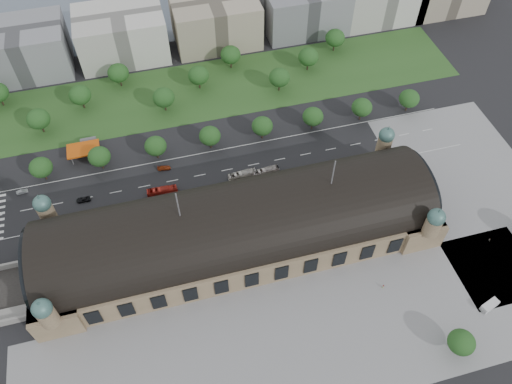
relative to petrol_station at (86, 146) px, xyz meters
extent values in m
plane|color=black|center=(53.91, -65.28, -2.95)|extent=(900.00, 900.00, 0.00)
cube|color=#9B8060|center=(53.91, -65.28, 3.05)|extent=(150.00, 40.00, 12.00)
cube|color=#9B8060|center=(-13.09, -65.28, 3.05)|extent=(16.00, 43.00, 12.00)
cube|color=#9B8060|center=(120.91, -65.28, 3.05)|extent=(16.00, 43.00, 12.00)
cylinder|color=black|center=(53.91, -65.28, 9.05)|extent=(144.00, 37.60, 37.60)
cylinder|color=black|center=(-19.09, -65.28, 11.05)|extent=(1.20, 32.00, 32.00)
cylinder|color=black|center=(126.91, -65.28, 11.05)|extent=(1.20, 32.00, 32.00)
cylinder|color=#9B8060|center=(-13.09, -44.28, 13.05)|extent=(6.00, 6.00, 8.00)
sphere|color=#436C66|center=(-13.09, -44.28, 18.55)|extent=(6.40, 6.40, 6.40)
cone|color=#436C66|center=(-13.09, -44.28, 22.55)|extent=(1.00, 1.00, 2.50)
cylinder|color=#9B8060|center=(120.91, -44.28, 13.05)|extent=(6.00, 6.00, 8.00)
sphere|color=#436C66|center=(120.91, -44.28, 18.55)|extent=(6.40, 6.40, 6.40)
cone|color=#436C66|center=(120.91, -44.28, 22.55)|extent=(1.00, 1.00, 2.50)
cylinder|color=#9B8060|center=(-13.09, -86.28, 13.05)|extent=(6.00, 6.00, 8.00)
sphere|color=#436C66|center=(-13.09, -86.28, 18.55)|extent=(6.40, 6.40, 6.40)
cone|color=#436C66|center=(-13.09, -86.28, 22.55)|extent=(1.00, 1.00, 2.50)
cylinder|color=#9B8060|center=(120.91, -86.28, 13.05)|extent=(6.00, 6.00, 8.00)
sphere|color=#436C66|center=(120.91, -86.28, 18.55)|extent=(6.40, 6.40, 6.40)
cone|color=#436C66|center=(120.91, -86.28, 22.55)|extent=(1.00, 1.00, 2.50)
cylinder|color=#59595B|center=(33.91, -65.28, 28.55)|extent=(0.50, 0.50, 12.00)
cylinder|color=#59595B|center=(88.91, -65.28, 28.55)|extent=(0.50, 0.50, 12.00)
cube|color=gray|center=(63.91, -109.28, -2.95)|extent=(190.00, 48.00, 0.12)
cube|color=gray|center=(156.91, -65.28, -2.95)|extent=(56.00, 100.00, 0.12)
cube|color=black|center=(33.91, -27.28, -2.95)|extent=(260.00, 26.00, 0.10)
cube|color=#2B5321|center=(38.91, 27.72, -2.95)|extent=(300.00, 45.00, 0.10)
cube|color=#C84E0B|center=(-1.09, -3.28, 1.75)|extent=(14.00, 9.00, 0.70)
cube|color=#59595B|center=(0.91, 2.72, -1.35)|extent=(7.00, 5.00, 3.20)
cylinder|color=#59595B|center=(-6.59, -0.08, -0.75)|extent=(0.50, 0.50, 4.40)
cylinder|color=#59595B|center=(4.41, -0.08, -0.75)|extent=(0.50, 0.50, 4.40)
cylinder|color=#59595B|center=(-6.59, -6.48, -0.75)|extent=(0.50, 0.50, 4.40)
cylinder|color=#59595B|center=(4.41, -6.48, -0.75)|extent=(0.50, 0.50, 4.40)
cube|color=gray|center=(-26.09, 67.72, 9.05)|extent=(45.00, 32.00, 24.00)
cube|color=silver|center=(23.91, 67.72, 9.05)|extent=(45.00, 32.00, 24.00)
cube|color=tan|center=(73.91, 67.72, 9.05)|extent=(45.00, 32.00, 24.00)
cube|color=gray|center=(123.91, 67.72, 9.05)|extent=(45.00, 32.00, 24.00)
cylinder|color=#2D2116|center=(-18.09, -12.28, -0.79)|extent=(0.70, 0.70, 4.32)
ellipsoid|color=#204B1B|center=(-18.09, -12.28, 4.49)|extent=(9.60, 9.60, 8.16)
cylinder|color=#2D2116|center=(5.91, -12.28, -0.79)|extent=(0.70, 0.70, 4.32)
ellipsoid|color=#204B1B|center=(5.91, -12.28, 4.49)|extent=(9.60, 9.60, 8.16)
cylinder|color=#2D2116|center=(29.91, -12.28, -0.79)|extent=(0.70, 0.70, 4.32)
ellipsoid|color=#204B1B|center=(29.91, -12.28, 4.49)|extent=(9.60, 9.60, 8.16)
cylinder|color=#2D2116|center=(53.91, -12.28, -0.79)|extent=(0.70, 0.70, 4.32)
ellipsoid|color=#204B1B|center=(53.91, -12.28, 4.49)|extent=(9.60, 9.60, 8.16)
cylinder|color=#2D2116|center=(77.91, -12.28, -0.79)|extent=(0.70, 0.70, 4.32)
ellipsoid|color=#204B1B|center=(77.91, -12.28, 4.49)|extent=(9.60, 9.60, 8.16)
cylinder|color=#2D2116|center=(101.91, -12.28, -0.79)|extent=(0.70, 0.70, 4.32)
ellipsoid|color=#204B1B|center=(101.91, -12.28, 4.49)|extent=(9.60, 9.60, 8.16)
cylinder|color=#2D2116|center=(125.91, -12.28, -0.79)|extent=(0.70, 0.70, 4.32)
ellipsoid|color=#204B1B|center=(125.91, -12.28, 4.49)|extent=(9.60, 9.60, 8.16)
cylinder|color=#2D2116|center=(149.91, -12.28, -0.79)|extent=(0.70, 0.70, 4.32)
ellipsoid|color=#204B1B|center=(149.91, -12.28, 4.49)|extent=(9.60, 9.60, 8.16)
cylinder|color=#2D2116|center=(-38.09, 41.72, -0.61)|extent=(0.70, 0.70, 4.68)
cylinder|color=#2D2116|center=(-19.09, 17.72, -0.61)|extent=(0.70, 0.70, 4.68)
ellipsoid|color=#204B1B|center=(-19.09, 17.72, 5.11)|extent=(10.40, 10.40, 8.84)
cylinder|color=#2D2116|center=(-0.09, 29.72, -0.61)|extent=(0.70, 0.70, 4.68)
ellipsoid|color=#204B1B|center=(-0.09, 29.72, 5.11)|extent=(10.40, 10.40, 8.84)
cylinder|color=#2D2116|center=(18.91, 41.72, -0.61)|extent=(0.70, 0.70, 4.68)
ellipsoid|color=#204B1B|center=(18.91, 41.72, 5.11)|extent=(10.40, 10.40, 8.84)
cylinder|color=#2D2116|center=(37.91, 17.72, -0.61)|extent=(0.70, 0.70, 4.68)
ellipsoid|color=#204B1B|center=(37.91, 17.72, 5.11)|extent=(10.40, 10.40, 8.84)
cylinder|color=#2D2116|center=(56.91, 29.72, -0.61)|extent=(0.70, 0.70, 4.68)
ellipsoid|color=#204B1B|center=(56.91, 29.72, 5.11)|extent=(10.40, 10.40, 8.84)
cylinder|color=#2D2116|center=(75.91, 41.72, -0.61)|extent=(0.70, 0.70, 4.68)
ellipsoid|color=#204B1B|center=(75.91, 41.72, 5.11)|extent=(10.40, 10.40, 8.84)
cylinder|color=#2D2116|center=(94.91, 17.72, -0.61)|extent=(0.70, 0.70, 4.68)
ellipsoid|color=#204B1B|center=(94.91, 17.72, 5.11)|extent=(10.40, 10.40, 8.84)
cylinder|color=#2D2116|center=(113.91, 29.72, -0.61)|extent=(0.70, 0.70, 4.68)
ellipsoid|color=#204B1B|center=(113.91, 29.72, 5.11)|extent=(10.40, 10.40, 8.84)
cylinder|color=#2D2116|center=(132.91, 41.72, -0.61)|extent=(0.70, 0.70, 4.68)
ellipsoid|color=#204B1B|center=(132.91, 41.72, 5.11)|extent=(10.40, 10.40, 8.84)
cylinder|color=#2D2116|center=(113.91, -125.28, -0.97)|extent=(0.70, 0.70, 3.96)
ellipsoid|color=#204B1B|center=(113.91, -125.28, 3.87)|extent=(9.00, 9.00, 7.65)
imported|color=#999DA1|center=(-27.86, -17.52, -2.20)|extent=(4.73, 2.15, 1.50)
imported|color=black|center=(-3.29, -28.44, -2.16)|extent=(5.70, 2.71, 1.57)
imported|color=maroon|center=(31.55, -19.75, -2.13)|extent=(5.83, 2.88, 1.63)
imported|color=#182245|center=(66.55, -31.44, -2.14)|extent=(4.86, 2.27, 1.61)
imported|color=black|center=(-26.09, -40.28, -2.28)|extent=(4.25, 3.10, 1.34)
imported|color=maroon|center=(2.96, -40.28, -2.13)|extent=(6.50, 4.89, 1.64)
imported|color=#1C1E4F|center=(-10.92, -40.28, -2.14)|extent=(5.90, 5.00, 1.62)
imported|color=slate|center=(0.83, -44.10, -2.28)|extent=(4.11, 3.47, 1.33)
imported|color=white|center=(22.07, -40.28, -2.30)|extent=(4.12, 2.93, 1.29)
imported|color=#979BA0|center=(16.59, -40.28, -2.27)|extent=(5.36, 4.41, 1.36)
imported|color=black|center=(28.08, -44.28, -2.24)|extent=(5.01, 4.61, 1.41)
imported|color=red|center=(28.91, -33.28, -1.18)|extent=(12.81, 3.60, 3.53)
imported|color=beige|center=(73.56, -33.93, -1.29)|extent=(12.05, 3.61, 3.31)
imported|color=silver|center=(63.40, -33.28, -1.23)|extent=(12.52, 3.64, 3.44)
cube|color=silver|center=(133.02, -114.34, -1.49)|extent=(7.22, 4.59, 2.92)
cube|color=silver|center=(130.66, -115.08, -1.94)|extent=(2.45, 2.89, 2.02)
imported|color=gray|center=(100.02, -97.51, -2.04)|extent=(0.90, 0.52, 1.82)
imported|color=gray|center=(148.51, -89.28, -2.15)|extent=(0.74, 0.90, 1.61)
imported|color=gray|center=(119.72, -122.48, -2.04)|extent=(1.16, 1.22, 1.82)
camera|label=1|loc=(33.23, -168.60, 160.80)|focal=35.00mm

